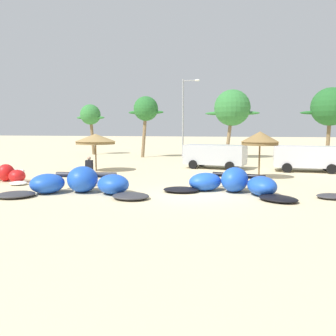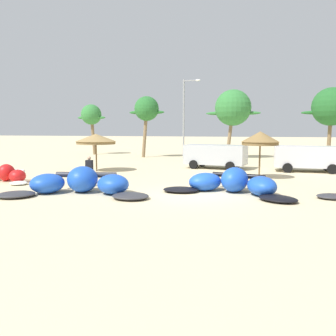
# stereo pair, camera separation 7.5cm
# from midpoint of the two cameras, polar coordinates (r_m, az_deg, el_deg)

# --- Properties ---
(ground_plane) EXTENTS (260.00, 260.00, 0.00)m
(ground_plane) POSITION_cam_midpoint_polar(r_m,az_deg,el_deg) (15.81, 3.75, -4.56)
(ground_plane) COLOR beige
(kite_far_left) EXTENTS (4.57, 2.14, 1.00)m
(kite_far_left) POSITION_cam_midpoint_polar(r_m,az_deg,el_deg) (21.97, -25.99, -1.08)
(kite_far_left) COLOR white
(kite_far_left) RESTS_ON ground
(kite_left) EXTENTS (7.12, 3.97, 1.26)m
(kite_left) POSITION_cam_midpoint_polar(r_m,az_deg,el_deg) (16.63, -14.60, -2.52)
(kite_left) COLOR #333338
(kite_left) RESTS_ON ground
(kite_left_of_center) EXTENTS (6.43, 3.78, 1.20)m
(kite_left_of_center) POSITION_cam_midpoint_polar(r_m,az_deg,el_deg) (16.53, 10.62, -2.55)
(kite_left_of_center) COLOR black
(kite_left_of_center) RESTS_ON ground
(beach_umbrella_near_van) EXTENTS (2.92, 2.92, 2.71)m
(beach_umbrella_near_van) POSITION_cam_midpoint_polar(r_m,az_deg,el_deg) (25.11, -12.13, 4.77)
(beach_umbrella_near_van) COLOR brown
(beach_umbrella_near_van) RESTS_ON ground
(beach_umbrella_middle) EXTENTS (2.29, 2.29, 2.91)m
(beach_umbrella_middle) POSITION_cam_midpoint_polar(r_m,az_deg,el_deg) (21.48, 15.03, 4.82)
(beach_umbrella_middle) COLOR brown
(beach_umbrella_middle) RESTS_ON ground
(parked_van) EXTENTS (4.67, 2.30, 1.84)m
(parked_van) POSITION_cam_midpoint_polar(r_m,az_deg,el_deg) (26.43, 21.99, 1.80)
(parked_van) COLOR silver
(parked_van) RESTS_ON ground
(parked_car_second) EXTENTS (4.90, 2.83, 1.84)m
(parked_car_second) POSITION_cam_midpoint_polar(r_m,az_deg,el_deg) (26.76, 7.59, 2.27)
(parked_car_second) COLOR #B2B7BC
(parked_car_second) RESTS_ON ground
(person_near_kites) EXTENTS (0.36, 0.24, 1.62)m
(person_near_kites) POSITION_cam_midpoint_polar(r_m,az_deg,el_deg) (18.50, -13.13, -0.54)
(person_near_kites) COLOR #383842
(person_near_kites) RESTS_ON ground
(palm_leftmost) EXTENTS (3.66, 2.44, 6.04)m
(palm_leftmost) POSITION_cam_midpoint_polar(r_m,az_deg,el_deg) (42.62, -12.89, 8.56)
(palm_leftmost) COLOR brown
(palm_leftmost) RESTS_ON ground
(palm_left) EXTENTS (3.96, 2.64, 6.58)m
(palm_left) POSITION_cam_midpoint_polar(r_m,az_deg,el_deg) (37.27, -3.79, 9.72)
(palm_left) COLOR #7F6647
(palm_left) RESTS_ON ground
(palm_left_of_gap) EXTENTS (5.61, 3.74, 7.14)m
(palm_left_of_gap) POSITION_cam_midpoint_polar(r_m,az_deg,el_deg) (36.48, 10.62, 9.81)
(palm_left_of_gap) COLOR #7F6647
(palm_left_of_gap) RESTS_ON ground
(palm_center_left) EXTENTS (5.60, 3.73, 7.11)m
(palm_center_left) POSITION_cam_midpoint_polar(r_m,az_deg,el_deg) (37.40, 25.47, 9.18)
(palm_center_left) COLOR brown
(palm_center_left) RESTS_ON ground
(lamppost_west) EXTENTS (1.88, 0.24, 8.27)m
(lamppost_west) POSITION_cam_midpoint_polar(r_m,az_deg,el_deg) (36.62, 2.70, 9.04)
(lamppost_west) COLOR gray
(lamppost_west) RESTS_ON ground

